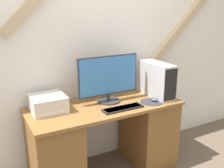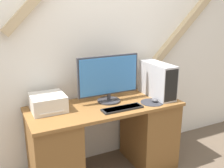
{
  "view_description": "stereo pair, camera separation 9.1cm",
  "coord_description": "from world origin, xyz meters",
  "px_view_note": "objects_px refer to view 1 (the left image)",
  "views": [
    {
      "loc": [
        -1.08,
        -1.83,
        1.7
      ],
      "look_at": [
        0.08,
        0.31,
        0.96
      ],
      "focal_mm": 42.0,
      "sensor_mm": 36.0,
      "label": 1
    },
    {
      "loc": [
        -1.0,
        -1.87,
        1.7
      ],
      "look_at": [
        0.08,
        0.31,
        0.96
      ],
      "focal_mm": 42.0,
      "sensor_mm": 36.0,
      "label": 2
    }
  ],
  "objects_px": {
    "monitor": "(108,78)",
    "keyboard": "(123,108)",
    "computer_tower": "(156,79)",
    "printer": "(48,104)",
    "mouse": "(154,100)"
  },
  "relations": [
    {
      "from": "monitor",
      "to": "keyboard",
      "type": "bearing_deg",
      "value": -84.62
    },
    {
      "from": "keyboard",
      "to": "computer_tower",
      "type": "xyz_separation_m",
      "value": [
        0.51,
        0.17,
        0.17
      ]
    },
    {
      "from": "monitor",
      "to": "printer",
      "type": "distance_m",
      "value": 0.63
    },
    {
      "from": "keyboard",
      "to": "computer_tower",
      "type": "height_order",
      "value": "computer_tower"
    },
    {
      "from": "computer_tower",
      "to": "printer",
      "type": "distance_m",
      "value": 1.15
    },
    {
      "from": "keyboard",
      "to": "computer_tower",
      "type": "bearing_deg",
      "value": 18.37
    },
    {
      "from": "keyboard",
      "to": "computer_tower",
      "type": "distance_m",
      "value": 0.56
    },
    {
      "from": "keyboard",
      "to": "mouse",
      "type": "height_order",
      "value": "mouse"
    },
    {
      "from": "mouse",
      "to": "computer_tower",
      "type": "relative_size",
      "value": 0.15
    },
    {
      "from": "keyboard",
      "to": "printer",
      "type": "bearing_deg",
      "value": 155.39
    },
    {
      "from": "keyboard",
      "to": "printer",
      "type": "distance_m",
      "value": 0.69
    },
    {
      "from": "monitor",
      "to": "computer_tower",
      "type": "height_order",
      "value": "monitor"
    },
    {
      "from": "monitor",
      "to": "computer_tower",
      "type": "xyz_separation_m",
      "value": [
        0.53,
        -0.08,
        -0.07
      ]
    },
    {
      "from": "monitor",
      "to": "printer",
      "type": "relative_size",
      "value": 2.06
    },
    {
      "from": "monitor",
      "to": "keyboard",
      "type": "relative_size",
      "value": 1.6
    }
  ]
}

